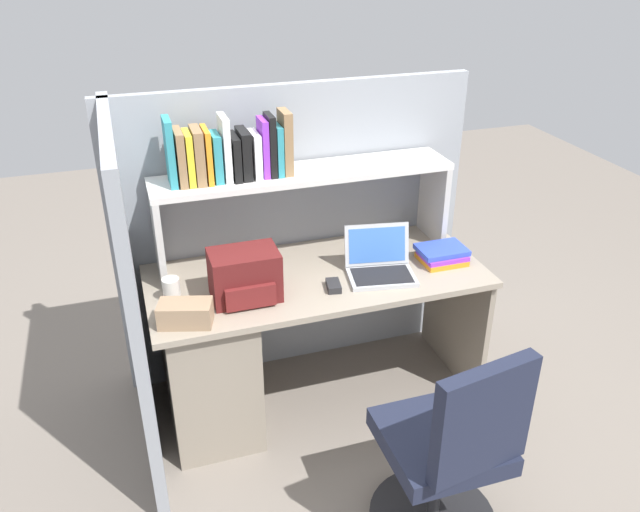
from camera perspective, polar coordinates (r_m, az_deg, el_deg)
The scene contains 13 objects.
ground_plane at distance 3.48m, azimuth -0.26°, elevation -12.10°, with size 8.00×8.00×0.00m, color slate.
desk at distance 3.17m, azimuth -7.06°, elevation -7.78°, with size 1.60×0.70×0.73m.
cubicle_partition_rear at distance 3.37m, azimuth -2.26°, elevation 2.10°, with size 1.84×0.05×1.55m, color gray.
cubicle_partition_left at distance 2.89m, azimuth -16.25°, elevation -3.74°, with size 0.05×1.06×1.55m, color gray.
overhead_hutch at distance 3.09m, azimuth -1.44°, elevation 5.87°, with size 1.44×0.28×0.45m.
reference_books_on_shelf at distance 2.94m, azimuth -8.06°, elevation 9.08°, with size 0.56×0.17×0.30m.
laptop at distance 3.06m, azimuth 5.29°, elevation -0.76°, with size 0.35×0.31×0.22m.
backpack at distance 2.84m, azimuth -6.65°, elevation -1.78°, with size 0.30×0.22×0.23m.
computer_mouse at distance 2.94m, azimuth 1.20°, elevation -2.64°, with size 0.06×0.10×0.03m, color #262628.
paper_cup at distance 2.91m, azimuth -13.00°, elevation -2.91°, with size 0.08×0.08×0.11m, color white.
tissue_box at distance 2.74m, azimuth -11.82°, elevation -4.99°, with size 0.22×0.12×0.10m, color #9E7F60.
desk_book_stack at distance 3.22m, azimuth 10.74°, elevation 0.12°, with size 0.23×0.19×0.07m.
office_chair at distance 2.63m, azimuth 11.28°, elevation -17.34°, with size 0.52×0.52×0.93m.
Camera 1 is at (-0.81, -2.55, 2.23)m, focal length 36.18 mm.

